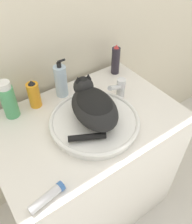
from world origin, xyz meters
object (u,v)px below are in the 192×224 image
Objects in this scene: cat at (93,105)px; hairspray_can_black at (116,60)px; cream_tube at (47,197)px; faucet at (119,88)px; spray_bottle_trigger at (34,94)px; soap_pump_bottle at (61,81)px; mouthwash_bottle at (8,100)px.

hairspray_can_black is at bearing -42.67° from cat.
faucet is at bearing 27.38° from cream_tube.
cat reaches higher than spray_bottle_trigger.
cat is 1.70× the size of hairspray_can_black.
cat is 2.12× the size of faucet.
cat is at bearing -89.00° from soap_pump_bottle.
soap_pump_bottle is at bearing -64.07° from faucet.
faucet is 0.80× the size of hairspray_can_black.
mouthwash_bottle is (-0.29, 0.29, -0.03)m from cat.
hairspray_can_black is 0.88× the size of soap_pump_bottle.
hairspray_can_black is at bearing 0.00° from soap_pump_bottle.
cream_tube is at bearing -144.84° from hairspray_can_black.
faucet is at bearing -27.54° from spray_bottle_trigger.
hairspray_can_black reaches higher than faucet.
faucet is 0.45m from spray_bottle_trigger.
faucet is at bearing -123.72° from hairspray_can_black.
cat is 0.47m from hairspray_can_black.
cat reaches higher than mouthwash_bottle.
spray_bottle_trigger reaches higher than faucet.
spray_bottle_trigger is at bearing -180.00° from hairspray_can_black.
soap_pump_bottle reaches higher than spray_bottle_trigger.
cat is at bearing -2.37° from faucet.
soap_pump_bottle is 0.16m from spray_bottle_trigger.
mouthwash_bottle is 0.29m from soap_pump_bottle.
hairspray_can_black is at bearing 35.16° from cream_tube.
mouthwash_bottle reaches higher than spray_bottle_trigger.
faucet is 0.31m from soap_pump_bottle.
faucet is 0.71× the size of soap_pump_bottle.
spray_bottle_trigger is 1.05× the size of cream_tube.
soap_pump_bottle is (-0.01, 0.29, -0.04)m from cat.
cream_tube is (-0.72, -0.51, -0.07)m from hairspray_can_black.
spray_bottle_trigger is at bearing 38.62° from cat.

